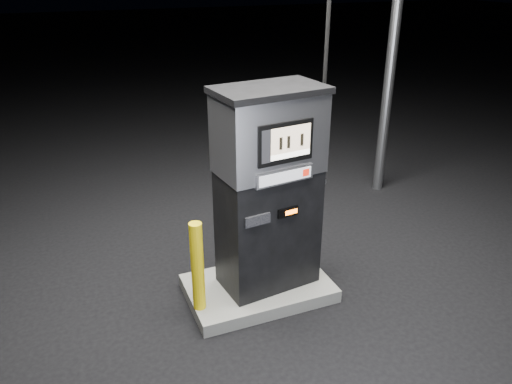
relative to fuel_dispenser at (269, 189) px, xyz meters
name	(u,v)px	position (x,y,z in m)	size (l,w,h in m)	color
ground	(258,294)	(-0.13, -0.01, -1.29)	(80.00, 80.00, 0.00)	black
pump_island	(258,288)	(-0.13, -0.01, -1.22)	(1.60, 1.00, 0.15)	slate
fuel_dispenser	(269,189)	(0.00, 0.00, 0.00)	(1.26, 0.78, 4.62)	black
bollard_left	(198,267)	(-0.87, -0.19, -0.64)	(0.13, 0.13, 1.00)	yellow
bollard_right	(316,243)	(0.53, -0.13, -0.71)	(0.12, 0.12, 0.88)	yellow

